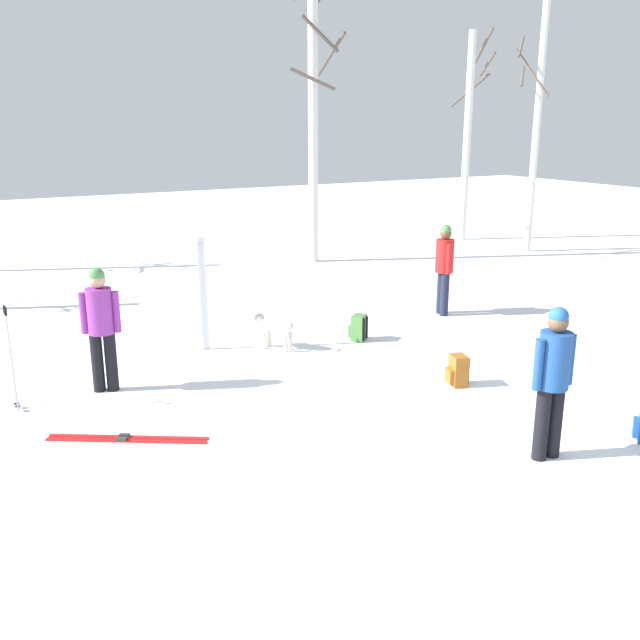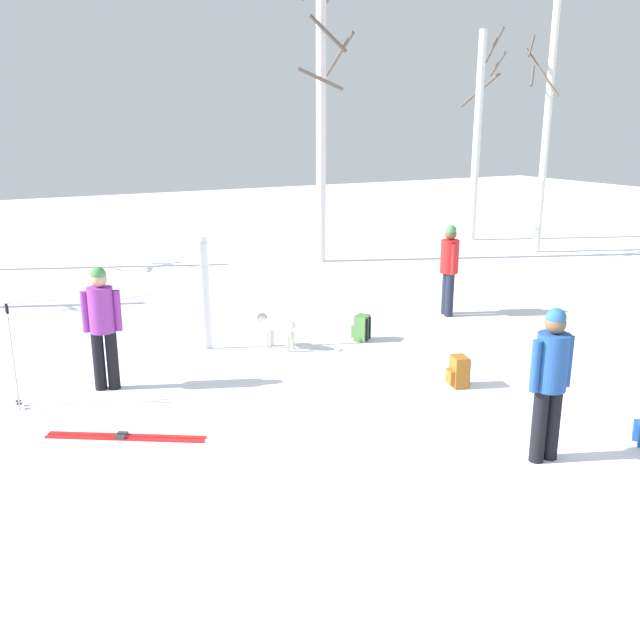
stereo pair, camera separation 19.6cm
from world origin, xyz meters
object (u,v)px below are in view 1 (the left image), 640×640
object	(u,v)px
backpack_2	(458,371)
birch_tree_3	(468,134)
person_0	(553,373)
dog	(275,326)
person_1	(101,322)
birch_tree_2	(314,105)
ski_pair_planted_1	(203,295)
ski_poles_0	(11,356)
person_2	(444,264)
backpack_0	(359,328)
ski_pair_lying_1	(127,439)
birch_tree_4	(536,118)

from	to	relation	value
backpack_2	birch_tree_3	distance (m)	13.03
person_0	dog	bearing A→B (deg)	100.94
person_1	birch_tree_3	distance (m)	14.77
birch_tree_2	ski_pair_planted_1	bearing A→B (deg)	-132.30
dog	ski_poles_0	world-z (taller)	ski_poles_0
person_2	birch_tree_2	distance (m)	6.46
person_0	person_1	xyz separation A→B (m)	(-3.75, 4.37, 0.00)
backpack_0	ski_pair_planted_1	bearing A→B (deg)	161.87
ski_pair_planted_1	backpack_0	xyz separation A→B (m)	(2.42, -0.79, -0.70)
person_2	birch_tree_3	bearing A→B (deg)	47.25
backpack_2	birch_tree_3	bearing A→B (deg)	49.37
person_0	person_1	distance (m)	5.76
ski_poles_0	backpack_0	world-z (taller)	ski_poles_0
ski_pair_planted_1	ski_pair_lying_1	bearing A→B (deg)	-126.03
ski_pair_lying_1	birch_tree_4	xyz separation A→B (m)	(12.96, 6.64, 3.60)
person_0	backpack_0	xyz separation A→B (m)	(0.48, 4.61, -0.77)
backpack_0	backpack_2	xyz separation A→B (m)	(0.09, -2.44, 0.00)
ski_poles_0	backpack_2	distance (m)	5.88
person_0	backpack_2	world-z (taller)	person_0
person_2	ski_pair_lying_1	distance (m)	7.19
ski_pair_lying_1	backpack_0	world-z (taller)	backpack_0
dog	backpack_2	world-z (taller)	dog
backpack_0	backpack_2	world-z (taller)	same
person_2	birch_tree_3	distance (m)	9.22
person_2	ski_pair_lying_1	world-z (taller)	person_2
ski_poles_0	birch_tree_2	bearing A→B (deg)	39.93
person_0	person_2	bearing A→B (deg)	62.22
ski_poles_0	birch_tree_4	xyz separation A→B (m)	(13.96, 5.09, 2.88)
person_0	backpack_0	bearing A→B (deg)	84.06
person_0	person_1	world-z (taller)	same
ski_pair_lying_1	ski_poles_0	size ratio (longest dim) A/B	1.23
person_0	ski_poles_0	bearing A→B (deg)	139.17
ski_pair_lying_1	backpack_2	distance (m)	4.51
backpack_0	birch_tree_4	size ratio (longest dim) A/B	0.06
dog	ski_pair_lying_1	bearing A→B (deg)	-143.57
dog	ski_pair_planted_1	bearing A→B (deg)	152.51
birch_tree_3	backpack_2	bearing A→B (deg)	-130.63
person_0	person_1	bearing A→B (deg)	130.65
ski_pair_lying_1	backpack_2	size ratio (longest dim) A/B	3.84
birch_tree_4	ski_pair_lying_1	bearing A→B (deg)	-152.88
person_1	ski_pair_planted_1	distance (m)	2.09
ski_pair_lying_1	ski_pair_planted_1	bearing A→B (deg)	53.97
birch_tree_3	birch_tree_4	bearing A→B (deg)	-84.76
person_0	birch_tree_2	bearing A→B (deg)	74.13
backpack_2	birch_tree_4	xyz separation A→B (m)	(8.49, 7.17, 3.40)
backpack_0	birch_tree_3	distance (m)	11.40
backpack_0	ski_poles_0	bearing A→B (deg)	-176.10
person_2	backpack_0	size ratio (longest dim) A/B	3.90
birch_tree_2	birch_tree_4	size ratio (longest dim) A/B	1.07
person_2	dog	distance (m)	3.75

